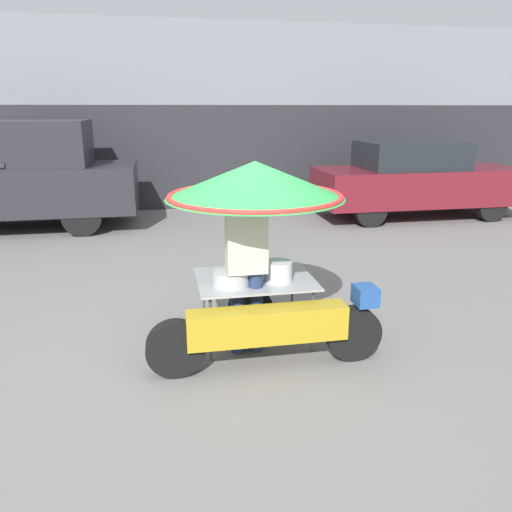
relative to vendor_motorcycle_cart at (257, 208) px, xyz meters
The scene contains 6 objects.
ground_plane 1.52m from the vendor_motorcycle_cart, 131.06° to the right, with size 36.00×36.00×0.00m, color slate.
shopfront_building 8.44m from the vendor_motorcycle_cart, 92.45° to the left, with size 28.00×2.06×4.23m.
vendor_motorcycle_cart is the anchor object (origin of this frame).
vendor_person 0.52m from the vendor_motorcycle_cart, 127.89° to the right, with size 0.38×0.23×1.68m.
parked_car 7.13m from the vendor_motorcycle_cart, 49.81° to the left, with size 4.42×1.69×1.64m.
pickup_truck 6.92m from the vendor_motorcycle_cart, 122.98° to the left, with size 5.03×1.76×2.11m.
Camera 1 is at (-0.54, -4.22, 2.33)m, focal length 35.00 mm.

